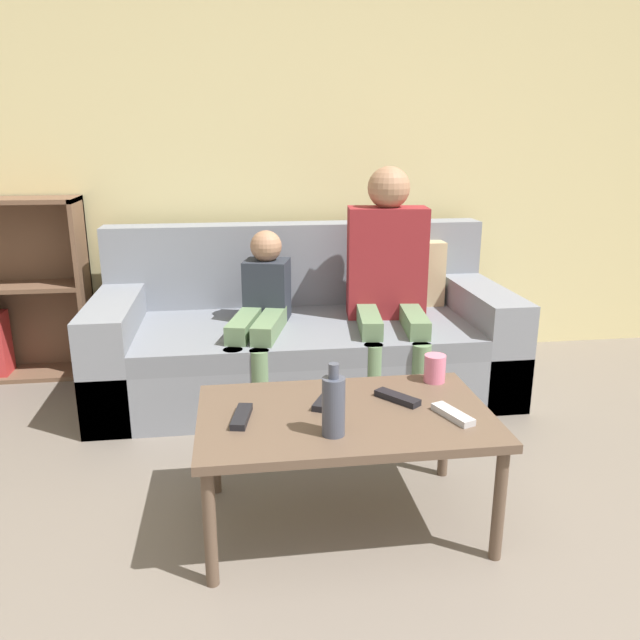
% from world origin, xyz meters
% --- Properties ---
extents(wall_back, '(12.00, 0.06, 2.60)m').
position_xyz_m(wall_back, '(0.00, 2.99, 1.30)').
color(wall_back, beige).
rests_on(wall_back, ground_plane).
extents(couch, '(2.11, 0.94, 0.84)m').
position_xyz_m(couch, '(-0.09, 2.44, 0.27)').
color(couch, gray).
rests_on(couch, ground_plane).
extents(bookshelf, '(0.79, 0.28, 1.00)m').
position_xyz_m(bookshelf, '(-1.72, 2.84, 0.42)').
color(bookshelf, brown).
rests_on(bookshelf, ground_plane).
extents(coffee_table, '(0.98, 0.60, 0.42)m').
position_xyz_m(coffee_table, '(-0.10, 1.17, 0.38)').
color(coffee_table, brown).
rests_on(coffee_table, ground_plane).
extents(person_adult, '(0.43, 0.68, 1.16)m').
position_xyz_m(person_adult, '(0.34, 2.35, 0.66)').
color(person_adult, '#66845B').
rests_on(person_adult, ground_plane).
extents(person_child, '(0.37, 0.67, 0.85)m').
position_xyz_m(person_child, '(-0.32, 2.28, 0.48)').
color(person_child, '#66845B').
rests_on(person_child, ground_plane).
extents(cup_near, '(0.08, 0.08, 0.10)m').
position_xyz_m(cup_near, '(0.28, 1.39, 0.47)').
color(cup_near, pink).
rests_on(cup_near, coffee_table).
extents(tv_remote_0, '(0.08, 0.18, 0.02)m').
position_xyz_m(tv_remote_0, '(-0.44, 1.16, 0.43)').
color(tv_remote_0, black).
rests_on(tv_remote_0, coffee_table).
extents(tv_remote_1, '(0.10, 0.18, 0.02)m').
position_xyz_m(tv_remote_1, '(0.25, 1.08, 0.43)').
color(tv_remote_1, '#B7B7BC').
rests_on(tv_remote_1, coffee_table).
extents(tv_remote_2, '(0.14, 0.16, 0.02)m').
position_xyz_m(tv_remote_2, '(0.10, 1.23, 0.43)').
color(tv_remote_2, black).
rests_on(tv_remote_2, coffee_table).
extents(tv_remote_3, '(0.12, 0.17, 0.02)m').
position_xyz_m(tv_remote_3, '(-0.15, 1.25, 0.43)').
color(tv_remote_3, black).
rests_on(tv_remote_3, coffee_table).
extents(bottle, '(0.07, 0.07, 0.23)m').
position_xyz_m(bottle, '(-0.16, 1.01, 0.52)').
color(bottle, '#424756').
rests_on(bottle, coffee_table).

